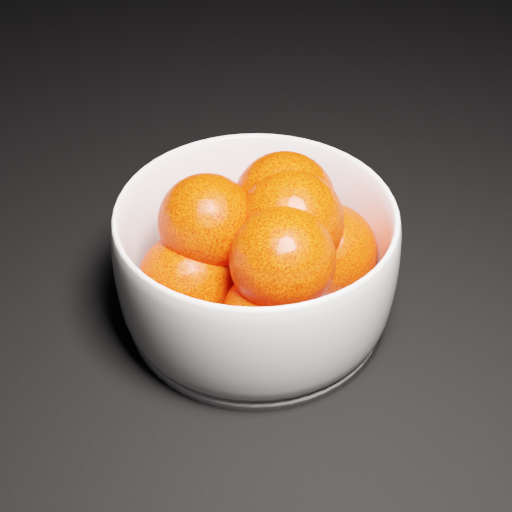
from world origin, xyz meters
The scene contains 2 objects.
bowl centered at (-0.25, -0.23, 0.05)m, with size 0.20×0.20×0.10m.
orange_pile centered at (-0.25, -0.23, 0.07)m, with size 0.14×0.15×0.11m.
Camera 1 is at (-0.05, -0.56, 0.39)m, focal length 50.00 mm.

